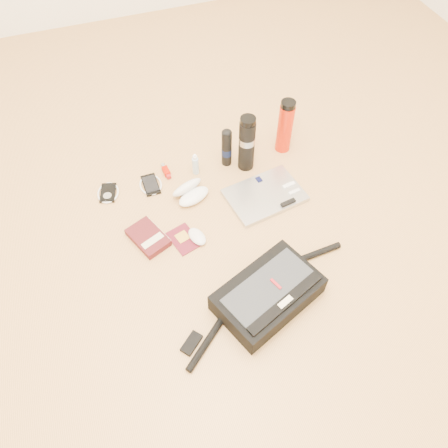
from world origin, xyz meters
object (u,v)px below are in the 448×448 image
object	(u,v)px
laptop	(265,195)
book	(148,237)
messenger_bag	(268,294)
thermos_red	(285,127)
thermos_black	(247,143)

from	to	relation	value
laptop	book	size ratio (longest dim) A/B	1.76
messenger_bag	book	bearing A→B (deg)	108.48
book	messenger_bag	bearing A→B (deg)	-72.48
thermos_red	laptop	bearing A→B (deg)	-127.52
messenger_bag	thermos_red	bearing A→B (deg)	40.53
laptop	thermos_red	size ratio (longest dim) A/B	1.30
thermos_black	messenger_bag	bearing A→B (deg)	-104.76
laptop	book	world-z (taller)	same
book	thermos_black	xyz separation A→B (m)	(0.55, 0.27, 0.13)
laptop	thermos_black	world-z (taller)	thermos_black
book	laptop	bearing A→B (deg)	-16.89
laptop	thermos_black	xyz separation A→B (m)	(-0.01, 0.22, 0.14)
thermos_black	thermos_red	bearing A→B (deg)	13.76
laptop	thermos_black	size ratio (longest dim) A/B	1.26
messenger_bag	thermos_black	xyz separation A→B (m)	(0.19, 0.71, 0.10)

